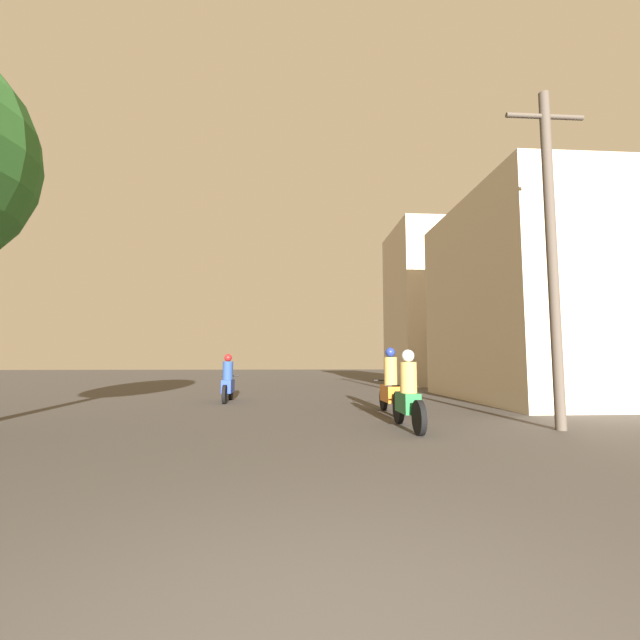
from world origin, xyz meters
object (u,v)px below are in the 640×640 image
at_px(motorcycle_green, 408,397).
at_px(motorcycle_blue, 228,383).
at_px(motorcycle_orange, 390,388).
at_px(building_right_far, 434,306).
at_px(utility_pole_near, 552,247).
at_px(building_right_near, 521,300).

xyz_separation_m(motorcycle_green, motorcycle_blue, (-4.23, 5.70, -0.01)).
relative_size(motorcycle_orange, building_right_far, 0.24).
bearing_deg(motorcycle_blue, building_right_far, 45.11).
relative_size(motorcycle_green, building_right_far, 0.24).
distance_m(motorcycle_orange, motorcycle_blue, 5.57).
relative_size(motorcycle_blue, utility_pole_near, 0.29).
xyz_separation_m(building_right_far, utility_pole_near, (-2.91, -15.30, -0.81)).
height_order(motorcycle_blue, building_right_near, building_right_near).
bearing_deg(motorcycle_orange, building_right_far, 61.91).
height_order(motorcycle_green, building_right_near, building_right_near).
bearing_deg(motorcycle_blue, motorcycle_orange, -35.15).
bearing_deg(building_right_far, motorcycle_orange, -113.62).
bearing_deg(motorcycle_green, motorcycle_blue, 127.27).
distance_m(motorcycle_green, motorcycle_blue, 7.10).
xyz_separation_m(motorcycle_orange, motorcycle_blue, (-4.43, 3.38, -0.04)).
height_order(motorcycle_green, motorcycle_blue, motorcycle_green).
relative_size(motorcycle_green, building_right_near, 0.27).
bearing_deg(motorcycle_orange, utility_pole_near, -49.65).
distance_m(motorcycle_orange, building_right_near, 6.73).
bearing_deg(motorcycle_blue, utility_pole_near, -38.30).
bearing_deg(building_right_near, building_right_far, 88.29).
xyz_separation_m(motorcycle_green, motorcycle_orange, (0.20, 2.33, 0.03)).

